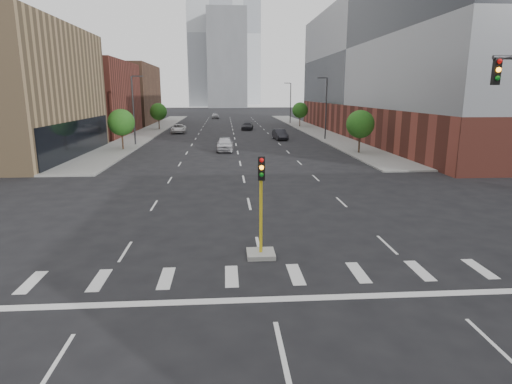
{
  "coord_description": "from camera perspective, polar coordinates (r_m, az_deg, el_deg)",
  "views": [
    {
      "loc": [
        -1.46,
        -8.37,
        6.93
      ],
      "look_at": [
        -0.1,
        10.56,
        2.5
      ],
      "focal_mm": 30.0,
      "sensor_mm": 36.0,
      "label": 1
    }
  ],
  "objects": [
    {
      "name": "sidewalk_left_far",
      "position": [
        83.76,
        -13.55,
        8.07
      ],
      "size": [
        5.0,
        92.0,
        0.15
      ],
      "primitive_type": "cube",
      "color": "gray",
      "rests_on": "ground"
    },
    {
      "name": "building_right_main",
      "position": [
        75.17,
        20.99,
        15.4
      ],
      "size": [
        24.0,
        70.0,
        22.0
      ],
      "color": "brown",
      "rests_on": "ground"
    },
    {
      "name": "tree_right_far",
      "position": [
        89.79,
        5.9,
        10.8
      ],
      "size": [
        3.2,
        3.2,
        4.85
      ],
      "color": "#382619",
      "rests_on": "ground"
    },
    {
      "name": "streetlight_right_b",
      "position": [
        99.51,
        4.57,
        11.98
      ],
      "size": [
        1.6,
        0.22,
        9.07
      ],
      "color": "#2D2D30",
      "rests_on": "ground"
    },
    {
      "name": "car_mid_right",
      "position": [
        65.03,
        3.21,
        7.67
      ],
      "size": [
        2.06,
        4.82,
        1.55
      ],
      "primitive_type": "imported",
      "rotation": [
        0.0,
        0.0,
        0.09
      ],
      "color": "#232328",
      "rests_on": "ground"
    },
    {
      "name": "car_far_left",
      "position": [
        76.87,
        -10.28,
        8.3
      ],
      "size": [
        2.79,
        5.51,
        1.5
      ],
      "primitive_type": "imported",
      "rotation": [
        0.0,
        0.0,
        0.06
      ],
      "color": "silver",
      "rests_on": "ground"
    },
    {
      "name": "tower_left",
      "position": [
        230.19,
        -6.09,
        20.06
      ],
      "size": [
        22.0,
        22.0,
        70.0
      ],
      "primitive_type": "cube",
      "color": "#B2B7BC",
      "rests_on": "ground"
    },
    {
      "name": "building_left_far_a",
      "position": [
        78.81,
        -23.91,
        11.35
      ],
      "size": [
        20.0,
        22.0,
        12.0
      ],
      "primitive_type": "cube",
      "color": "brown",
      "rests_on": "ground"
    },
    {
      "name": "sidewalk_right_far",
      "position": [
        84.28,
        7.23,
        8.36
      ],
      "size": [
        5.0,
        92.0,
        0.15
      ],
      "primitive_type": "cube",
      "color": "gray",
      "rests_on": "ground"
    },
    {
      "name": "car_deep_right",
      "position": [
        82.12,
        -1.16,
        8.78
      ],
      "size": [
        2.61,
        5.09,
        1.41
      ],
      "primitive_type": "imported",
      "rotation": [
        0.0,
        0.0,
        -0.13
      ],
      "color": "black",
      "rests_on": "ground"
    },
    {
      "name": "tree_left_far",
      "position": [
        84.39,
        -12.88,
        10.4
      ],
      "size": [
        3.2,
        3.2,
        4.85
      ],
      "color": "#382619",
      "rests_on": "ground"
    },
    {
      "name": "building_left_far_b",
      "position": [
        103.7,
        -19.11,
        12.19
      ],
      "size": [
        20.0,
        24.0,
        13.0
      ],
      "primitive_type": "cube",
      "color": "brown",
      "rests_on": "ground"
    },
    {
      "name": "tower_right",
      "position": [
        270.65,
        -1.77,
        20.13
      ],
      "size": [
        20.0,
        20.0,
        80.0
      ],
      "primitive_type": "cube",
      "color": "#B2B7BC",
      "rests_on": "ground"
    },
    {
      "name": "car_distant",
      "position": [
        118.62,
        -5.46,
        10.09
      ],
      "size": [
        2.12,
        4.67,
        1.56
      ],
      "primitive_type": "imported",
      "rotation": [
        0.0,
        0.0,
        0.06
      ],
      "color": "#A5A5A9",
      "rests_on": "ground"
    },
    {
      "name": "median_traffic_signal",
      "position": [
        18.39,
        0.66,
        -5.76
      ],
      "size": [
        1.2,
        1.2,
        4.4
      ],
      "color": "#999993",
      "rests_on": "ground"
    },
    {
      "name": "streetlight_left",
      "position": [
        59.62,
        -15.97,
        10.79
      ],
      "size": [
        1.6,
        0.22,
        9.07
      ],
      "color": "#2D2D30",
      "rests_on": "ground"
    },
    {
      "name": "tree_right_near",
      "position": [
        50.91,
        13.73,
        8.78
      ],
      "size": [
        3.2,
        3.2,
        4.85
      ],
      "color": "#382619",
      "rests_on": "ground"
    },
    {
      "name": "tower_mid",
      "position": [
        208.92,
        -3.89,
        17.23
      ],
      "size": [
        18.0,
        18.0,
        44.0
      ],
      "primitive_type": "cube",
      "color": "slate",
      "rests_on": "ground"
    },
    {
      "name": "tree_left_near",
      "position": [
        54.94,
        -17.52,
        8.84
      ],
      "size": [
        3.2,
        3.2,
        4.85
      ],
      "color": "#382619",
      "rests_on": "ground"
    },
    {
      "name": "car_near_left",
      "position": [
        52.08,
        -4.16,
        6.39
      ],
      "size": [
        2.1,
        5.03,
        1.7
      ],
      "primitive_type": "imported",
      "rotation": [
        0.0,
        0.0,
        -0.02
      ],
      "color": "silver",
      "rests_on": "ground"
    },
    {
      "name": "streetlight_right_a",
      "position": [
        65.12,
        9.26,
        11.27
      ],
      "size": [
        1.6,
        0.22,
        9.07
      ],
      "color": "#2D2D30",
      "rests_on": "ground"
    }
  ]
}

